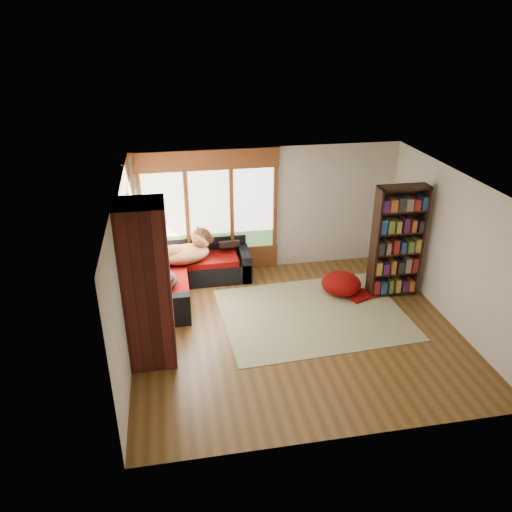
{
  "coord_description": "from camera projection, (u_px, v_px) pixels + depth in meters",
  "views": [
    {
      "loc": [
        -1.96,
        -6.98,
        4.9
      ],
      "look_at": [
        -0.5,
        1.08,
        0.95
      ],
      "focal_mm": 35.0,
      "sensor_mm": 36.0,
      "label": 1
    }
  ],
  "objects": [
    {
      "name": "bookshelf",
      "position": [
        397.0,
        242.0,
        9.29
      ],
      "size": [
        0.94,
        0.31,
        2.19
      ],
      "color": "black",
      "rests_on": "ground"
    },
    {
      "name": "windows_left",
      "position": [
        129.0,
        242.0,
        8.67
      ],
      "size": [
        0.1,
        2.62,
        1.9
      ],
      "color": "brown",
      "rests_on": "wall_left"
    },
    {
      "name": "throw_pillows",
      "position": [
        177.0,
        254.0,
        9.63
      ],
      "size": [
        1.98,
        1.68,
        0.45
      ],
      "color": "black",
      "rests_on": "sectional_sofa"
    },
    {
      "name": "floor",
      "position": [
        296.0,
        330.0,
        8.63
      ],
      "size": [
        5.5,
        5.5,
        0.0
      ],
      "primitive_type": "plane",
      "color": "#513316",
      "rests_on": "ground"
    },
    {
      "name": "dog_brindle",
      "position": [
        164.0,
        273.0,
        8.96
      ],
      "size": [
        0.57,
        0.77,
        0.39
      ],
      "rotation": [
        0.0,
        0.0,
        1.79
      ],
      "color": "black",
      "rests_on": "sectional_sofa"
    },
    {
      "name": "wall_left",
      "position": [
        124.0,
        277.0,
        7.63
      ],
      "size": [
        0.04,
        5.0,
        2.6
      ],
      "primitive_type": "cube",
      "color": "silver",
      "rests_on": "ground"
    },
    {
      "name": "pouf",
      "position": [
        341.0,
        283.0,
        9.69
      ],
      "size": [
        0.79,
        0.79,
        0.41
      ],
      "primitive_type": "ellipsoid",
      "rotation": [
        0.0,
        0.0,
        0.03
      ],
      "color": "#820805",
      "rests_on": "area_rug"
    },
    {
      "name": "ceiling",
      "position": [
        302.0,
        185.0,
        7.5
      ],
      "size": [
        5.5,
        5.5,
        0.0
      ],
      "primitive_type": "plane",
      "color": "white"
    },
    {
      "name": "roller_blind",
      "position": [
        131.0,
        204.0,
        9.24
      ],
      "size": [
        0.03,
        0.72,
        0.9
      ],
      "primitive_type": "cube",
      "color": "#7BA068",
      "rests_on": "wall_left"
    },
    {
      "name": "wall_back",
      "position": [
        268.0,
        209.0,
        10.28
      ],
      "size": [
        5.5,
        0.04,
        2.6
      ],
      "primitive_type": "cube",
      "color": "silver",
      "rests_on": "ground"
    },
    {
      "name": "wall_right",
      "position": [
        454.0,
        250.0,
        8.51
      ],
      "size": [
        0.04,
        5.0,
        2.6
      ],
      "primitive_type": "cube",
      "color": "silver",
      "rests_on": "ground"
    },
    {
      "name": "brick_chimney",
      "position": [
        147.0,
        286.0,
        7.37
      ],
      "size": [
        0.7,
        0.7,
        2.6
      ],
      "primitive_type": "cube",
      "color": "#471914",
      "rests_on": "ground"
    },
    {
      "name": "sectional_sofa",
      "position": [
        177.0,
        278.0,
        9.69
      ],
      "size": [
        2.2,
        2.2,
        0.8
      ],
      "rotation": [
        0.0,
        0.0,
        -0.05
      ],
      "color": "black",
      "rests_on": "ground"
    },
    {
      "name": "windows_back",
      "position": [
        210.0,
        211.0,
        10.04
      ],
      "size": [
        2.82,
        0.1,
        1.9
      ],
      "color": "brown",
      "rests_on": "wall_back"
    },
    {
      "name": "area_rug",
      "position": [
        313.0,
        314.0,
        9.08
      ],
      "size": [
        3.4,
        2.67,
        0.01
      ],
      "primitive_type": "cube",
      "rotation": [
        0.0,
        0.0,
        0.05
      ],
      "color": "beige",
      "rests_on": "ground"
    },
    {
      "name": "wall_front",
      "position": [
        352.0,
        356.0,
        5.85
      ],
      "size": [
        5.5,
        0.04,
        2.6
      ],
      "primitive_type": "cube",
      "color": "silver",
      "rests_on": "ground"
    },
    {
      "name": "dog_tan",
      "position": [
        189.0,
        247.0,
        9.74
      ],
      "size": [
        1.15,
        0.88,
        0.57
      ],
      "rotation": [
        0.0,
        0.0,
        0.28
      ],
      "color": "brown",
      "rests_on": "sectional_sofa"
    }
  ]
}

